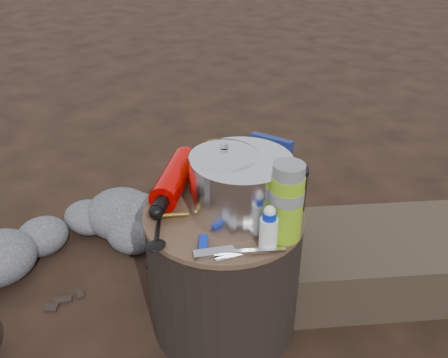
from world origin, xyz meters
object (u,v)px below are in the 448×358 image
Objects in this scene: thermos at (286,202)px; travel_mug at (292,189)px; camping_pot at (224,178)px; stump at (224,269)px; fuel_bottle at (174,178)px.

thermos reaches higher than travel_mug.
stump is at bearing -54.07° from camping_pot.
camping_pot is 0.92× the size of thermos.
fuel_bottle is 1.60× the size of thermos.
stump is 2.15× the size of thermos.
fuel_bottle is 0.36m from thermos.
thermos is (0.19, -0.02, 0.01)m from camping_pot.
thermos is at bearing -66.79° from travel_mug.
stump is 3.68× the size of travel_mug.
stump is 1.34× the size of fuel_bottle.
camping_pot is at bearing 125.93° from stump.
camping_pot is 0.19m from thermos.
camping_pot is 0.57× the size of fuel_bottle.
camping_pot reaches higher than fuel_bottle.
camping_pot reaches higher than stump.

